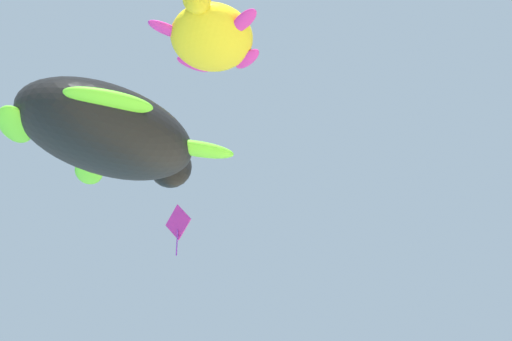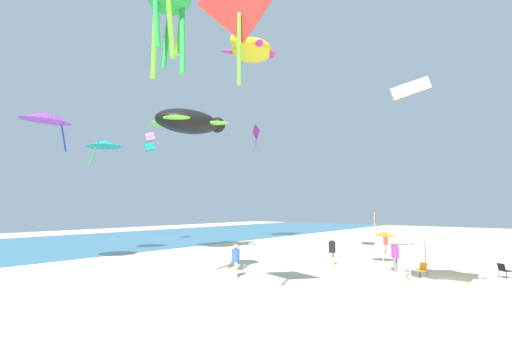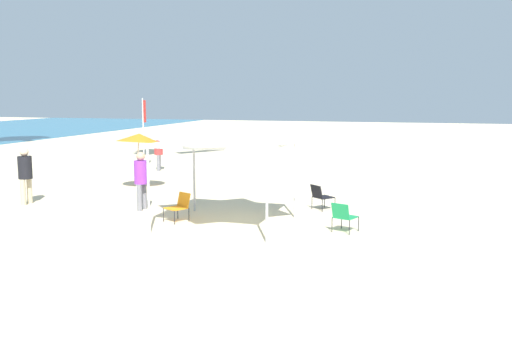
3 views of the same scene
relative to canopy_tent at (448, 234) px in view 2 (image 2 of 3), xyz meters
The scene contains 19 objects.
ground 2.57m from the canopy_tent, 116.62° to the left, with size 120.00×120.00×0.10m, color beige.
ocean_strip 36.80m from the canopy_tent, 90.28° to the left, with size 120.00×25.43×0.02m, color teal.
canopy_tent is the anchor object (origin of this frame).
beach_umbrella 6.83m from the canopy_tent, 48.18° to the left, with size 1.78×1.76×2.29m.
folding_chair_right_of_tent 2.50m from the canopy_tent, 86.68° to the left, with size 0.79×0.75×0.82m.
folding_chair_facing_ocean 4.08m from the canopy_tent, 38.68° to the right, with size 0.81×0.80×0.82m.
banner_flag 13.15m from the canopy_tent, 37.25° to the left, with size 0.36×0.06×3.46m.
person_by_tent 3.75m from the canopy_tent, 69.72° to the left, with size 0.50×0.44×1.86m.
person_kite_handler 11.89m from the canopy_tent, 35.08° to the left, with size 0.44×0.41×1.71m.
person_far_stroller 11.70m from the canopy_tent, 122.74° to the left, with size 0.44×0.44×1.84m.
person_watching_sky 7.59m from the canopy_tent, 82.67° to the left, with size 0.51×0.45×1.90m.
kite_box_pink 31.45m from the canopy_tent, 85.38° to the left, with size 1.43×1.38×2.16m.
kite_delta_purple 25.73m from the canopy_tent, 119.21° to the left, with size 3.68×3.71×2.64m.
kite_turtle_black 21.35m from the canopy_tent, 94.10° to the left, with size 6.95×6.22×2.50m.
kite_parafoil_white 14.04m from the canopy_tent, 25.29° to the left, with size 2.40×2.71×2.02m.
kite_octopus_green 18.47m from the canopy_tent, 144.69° to the left, with size 2.03×2.03×4.51m.
kite_delta_teal 26.47m from the canopy_tent, 103.30° to the left, with size 3.64×3.65×2.30m.
kite_diamond_magenta 28.27m from the canopy_tent, 61.43° to the left, with size 0.84×1.78×2.77m.
kite_turtle_yellow 27.83m from the canopy_tent, 69.27° to the left, with size 6.26×5.56×2.35m.
Camera 2 is at (-22.36, -4.80, 3.96)m, focal length 26.25 mm.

